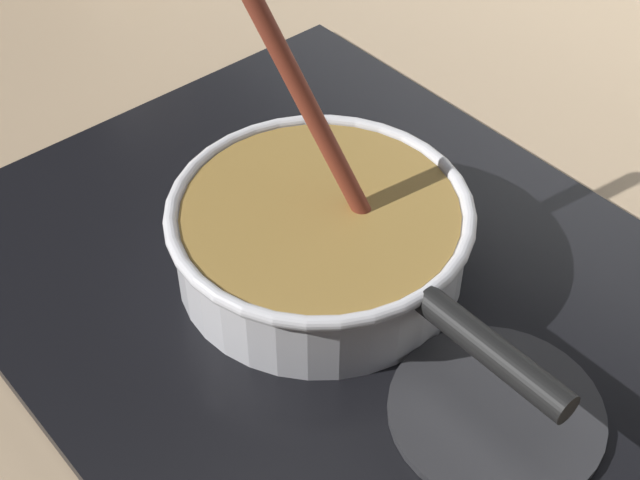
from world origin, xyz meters
name	(u,v)px	position (x,y,z in m)	size (l,w,h in m)	color
ground	(149,461)	(0.00, 0.00, -0.02)	(2.40, 1.60, 0.04)	#9E8466
hob_plate	(320,273)	(-0.04, 0.19, 0.01)	(0.56, 0.48, 0.01)	black
burner_ring	(320,264)	(-0.04, 0.19, 0.02)	(0.18, 0.18, 0.01)	#592D0C
spare_burner	(496,412)	(0.14, 0.19, 0.01)	(0.15, 0.15, 0.01)	#262628
cooking_pan	(321,236)	(-0.04, 0.19, 0.05)	(0.35, 0.23, 0.24)	silver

